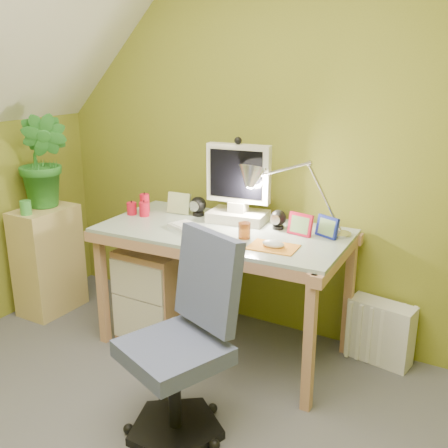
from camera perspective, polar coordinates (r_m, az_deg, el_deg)
The scene contains 19 objects.
wall_back at distance 3.20m, azimuth 5.47°, elevation 8.80°, with size 3.20×0.01×2.40m, color olive.
desk at distance 3.12m, azimuth -0.11°, elevation -7.15°, with size 1.41×0.70×0.75m, color tan, non-canonical shape.
monitor at distance 3.07m, azimuth 1.58°, elevation 4.54°, with size 0.34×0.20×0.47m, color silver, non-canonical shape.
speaker_left at distance 3.23m, azimuth -2.82°, elevation 1.96°, with size 0.10×0.10×0.12m, color black, non-canonical shape.
speaker_right at distance 2.99m, azimuth 5.92°, elevation 0.47°, with size 0.09×0.09×0.11m, color black, non-canonical shape.
keyboard at distance 2.91m, azimuth -2.86°, elevation -0.84°, with size 0.42×0.13×0.02m, color silver.
mousepad at distance 2.70m, azimuth 5.38°, elevation -2.52°, with size 0.25×0.17×0.01m, color orange.
mouse at distance 2.69m, azimuth 5.39°, elevation -2.17°, with size 0.12×0.07×0.04m, color silver.
amber_tumbler at distance 2.82m, azimuth 2.23°, elevation -0.70°, with size 0.07×0.07×0.09m, color brown.
candle_cluster at distance 3.30m, azimuth -9.05°, elevation 2.09°, with size 0.16×0.14×0.12m, color red, non-canonical shape.
photo_frame_red at distance 2.89m, azimuth 8.30°, elevation -0.04°, with size 0.14×0.02×0.12m, color red.
photo_frame_blue at distance 2.88m, azimuth 11.17°, elevation -0.31°, with size 0.14×0.02×0.12m, color navy.
photo_frame_green at distance 3.29m, azimuth -4.92°, elevation 2.27°, with size 0.15×0.02×0.13m, color #B0BC81.
desk_lamp at distance 2.88m, azimuth 9.51°, elevation 4.69°, with size 0.56×0.24×0.60m, color #B7B8BC, non-canonical shape.
side_ledge at distance 3.79m, azimuth -18.57°, elevation -3.75°, with size 0.27×0.42×0.73m, color tan.
potted_plant at distance 3.64m, azimuth -19.01°, elevation 6.54°, with size 0.35×0.28×0.63m, color #277125.
green_cup at distance 3.56m, azimuth -20.77°, elevation 1.68°, with size 0.07×0.07×0.09m, color green.
task_chair at distance 2.42m, azimuth -5.56°, elevation -13.58°, with size 0.48×0.48×0.86m, color #454D71, non-canonical shape.
radiator at distance 3.20m, azimuth 16.64°, elevation -11.19°, with size 0.36×0.15×0.36m, color silver.
Camera 1 is at (1.32, -1.27, 1.67)m, focal length 42.00 mm.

